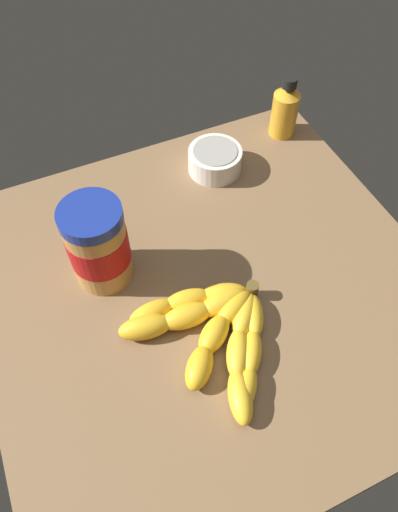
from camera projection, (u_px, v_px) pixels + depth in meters
ground_plane at (211, 292)px, 80.71cm from camera, size 71.96×73.25×4.42cm
banana_bunch at (214, 330)px, 72.23cm from camera, size 23.79×23.36×3.76cm
peanut_butter_jar at (98, 245)px, 74.13cm from camera, size 9.61×9.61×15.63cm
honey_bottle at (285, 109)px, 96.51cm from camera, size 5.38×5.38×13.01cm
small_bowl at (215, 160)px, 92.79cm from camera, size 10.42×10.42×4.84cm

